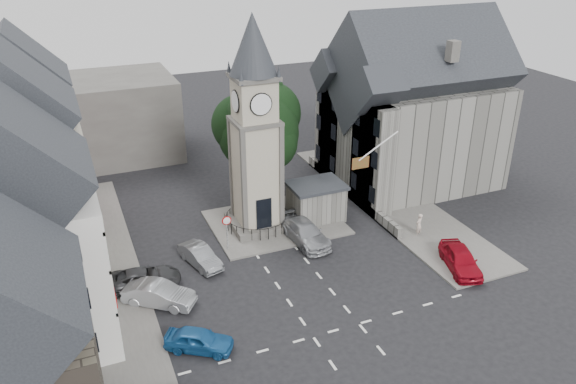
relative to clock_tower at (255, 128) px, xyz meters
name	(u,v)px	position (x,y,z in m)	size (l,w,h in m)	color
ground	(299,281)	(0.00, -7.99, -8.12)	(120.00, 120.00, 0.00)	black
pavement_west	(94,274)	(-12.50, -1.99, -8.05)	(6.00, 30.00, 0.14)	#595651
pavement_east	(389,200)	(12.00, 0.01, -8.05)	(6.00, 26.00, 0.14)	#595651
central_island	(275,222)	(1.50, 0.01, -8.04)	(10.00, 8.00, 0.16)	#595651
road_markings	(336,330)	(0.00, -13.49, -8.12)	(20.00, 8.00, 0.01)	silver
clock_tower	(255,128)	(0.00, 0.00, 0.00)	(4.86, 4.86, 16.25)	#4C4944
stone_shelter	(316,201)	(4.80, -0.49, -6.57)	(4.30, 3.30, 3.08)	#5A5852
town_tree	(258,120)	(2.00, 5.01, -1.15)	(7.20, 7.20, 10.80)	black
warning_sign_post	(227,226)	(-3.20, -2.56, -6.09)	(0.70, 0.19, 2.85)	black
terrace_pink	(27,142)	(-15.50, 8.01, -1.54)	(8.10, 7.60, 12.80)	tan
terrace_cream	(27,182)	(-15.50, 0.01, -1.54)	(8.10, 7.60, 12.80)	beige
terrace_tudor	(28,247)	(-15.50, -7.99, -1.93)	(8.10, 7.60, 12.00)	silver
backdrop_west	(71,122)	(-12.00, 20.01, -4.12)	(20.00, 10.00, 8.00)	#4C4944
east_building	(411,116)	(15.59, 3.01, -1.86)	(14.40, 11.40, 12.60)	#5A5852
east_boundary_wall	(349,192)	(9.20, 2.01, -7.67)	(0.40, 16.00, 0.90)	#5A5852
flagpole	(378,146)	(8.00, -3.99, -1.12)	(3.68, 0.10, 2.74)	white
car_west_blue	(199,340)	(-7.78, -12.00, -7.47)	(1.54, 3.82, 1.30)	#1A5492
car_west_silver	(159,294)	(-9.02, -7.01, -7.38)	(1.57, 4.50, 1.48)	#96999D
car_west_grey	(144,279)	(-9.56, -4.78, -7.46)	(2.18, 4.72, 1.31)	#313133
car_island_silver	(200,256)	(-5.50, -3.54, -7.46)	(1.40, 4.03, 1.33)	gray
car_island_east	(305,233)	(2.50, -3.49, -7.35)	(2.15, 5.28, 1.53)	#97999F
car_east_red	(461,259)	(10.77, -10.99, -7.33)	(1.86, 4.63, 1.58)	maroon
pedestrian	(419,225)	(10.81, -5.99, -7.20)	(0.67, 0.44, 1.84)	beige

